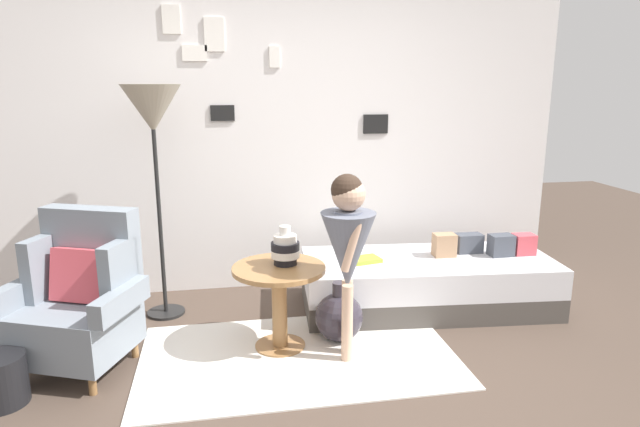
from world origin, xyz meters
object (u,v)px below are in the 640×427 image
at_px(armchair, 80,299).
at_px(side_table, 279,290).
at_px(vase_striped, 285,249).
at_px(magazine_basket, 0,380).
at_px(person_child, 348,242).
at_px(daybed, 427,283).
at_px(book_on_daybed, 365,260).
at_px(floor_lamp, 153,117).
at_px(demijohn_near, 339,317).

height_order(armchair, side_table, armchair).
height_order(vase_striped, magazine_basket, vase_striped).
xyz_separation_m(person_child, magazine_basket, (-1.98, -0.17, -0.63)).
bearing_deg(side_table, daybed, 21.22).
relative_size(side_table, vase_striped, 2.35).
bearing_deg(magazine_basket, book_on_daybed, 20.68).
bearing_deg(daybed, person_child, -139.69).
bearing_deg(book_on_daybed, magazine_basket, -159.32).
distance_m(floor_lamp, person_child, 1.67).
distance_m(vase_striped, demijohn_near, 0.62).
xyz_separation_m(person_child, demijohn_near, (0.00, 0.25, -0.60)).
xyz_separation_m(daybed, floor_lamp, (-2.00, 0.24, 1.28)).
height_order(vase_striped, floor_lamp, floor_lamp).
bearing_deg(person_child, magazine_basket, -175.08).
bearing_deg(book_on_daybed, vase_striped, -146.16).
bearing_deg(armchair, book_on_daybed, 14.33).
distance_m(floor_lamp, demijohn_near, 1.90).
xyz_separation_m(armchair, person_child, (1.62, -0.20, 0.33)).
bearing_deg(book_on_daybed, person_child, -113.36).
bearing_deg(floor_lamp, vase_striped, -38.22).
height_order(daybed, floor_lamp, floor_lamp).
distance_m(daybed, magazine_basket, 2.90).
bearing_deg(book_on_daybed, armchair, -165.67).
bearing_deg(floor_lamp, daybed, -6.78).
xyz_separation_m(demijohn_near, magazine_basket, (-1.98, -0.42, -0.03)).
bearing_deg(demijohn_near, book_on_daybed, 56.02).
xyz_separation_m(side_table, vase_striped, (0.05, 0.04, 0.26)).
height_order(person_child, demijohn_near, person_child).
bearing_deg(vase_striped, magazine_basket, -165.47).
bearing_deg(side_table, person_child, -27.46).
height_order(daybed, person_child, person_child).
relative_size(vase_striped, book_on_daybed, 1.17).
height_order(armchair, book_on_daybed, armchair).
relative_size(armchair, daybed, 0.49).
relative_size(armchair, floor_lamp, 0.57).
bearing_deg(daybed, book_on_daybed, 178.69).
relative_size(daybed, person_child, 1.65).
height_order(daybed, side_table, side_table).
bearing_deg(person_child, vase_striped, 144.97).
distance_m(side_table, vase_striped, 0.27).
bearing_deg(armchair, floor_lamp, 59.76).
height_order(floor_lamp, magazine_basket, floor_lamp).
bearing_deg(armchair, daybed, 11.18).
xyz_separation_m(vase_striped, person_child, (0.36, -0.25, 0.10)).
bearing_deg(vase_striped, armchair, -177.70).
distance_m(armchair, book_on_daybed, 1.97).
xyz_separation_m(person_child, book_on_daybed, (0.30, 0.69, -0.35)).
relative_size(side_table, magazine_basket, 2.16).
distance_m(vase_striped, magazine_basket, 1.76).
bearing_deg(floor_lamp, side_table, -41.50).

